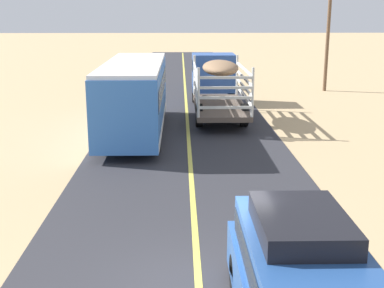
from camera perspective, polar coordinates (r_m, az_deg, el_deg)
suv_near at (r=8.94m, az=11.68°, el=-14.33°), size 1.90×4.62×2.29m
livestock_truck at (r=28.91m, az=2.64°, el=7.40°), size 2.53×9.70×3.02m
bus at (r=23.14m, az=-6.40°, el=5.39°), size 2.54×10.00×3.21m
car_far at (r=37.27m, az=1.79°, el=7.34°), size 1.80×4.40×1.46m
power_pole_mid at (r=36.67m, az=14.95°, el=12.78°), size 2.20×0.24×8.50m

